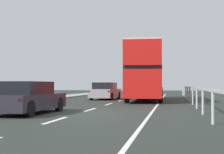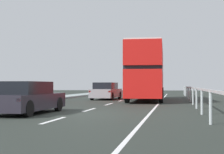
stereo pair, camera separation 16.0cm
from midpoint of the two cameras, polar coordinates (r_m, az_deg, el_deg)
The scene contains 6 objects.
ground_plane at distance 14.71m, azimuth -5.89°, elevation -6.24°, with size 73.02×120.00×0.10m, color #252B26.
lane_paint_markings at distance 22.46m, azimuth 4.60°, elevation -4.40°, with size 3.18×46.00×0.01m.
bridge_side_railing at distance 23.12m, azimuth 12.88°, elevation -2.13°, with size 0.10×42.00×1.08m.
double_decker_bus_red at distance 26.77m, azimuth 5.55°, elevation 0.91°, with size 2.79×10.90×4.19m.
hatchback_car_near at distance 14.88m, azimuth -14.33°, elevation -3.43°, with size 2.01×4.48×1.35m.
sedan_car_ahead at distance 28.30m, azimuth -1.27°, elevation -2.40°, with size 1.98×4.39×1.40m.
Camera 1 is at (3.94, -14.11, 1.22)m, focal length 54.80 mm.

